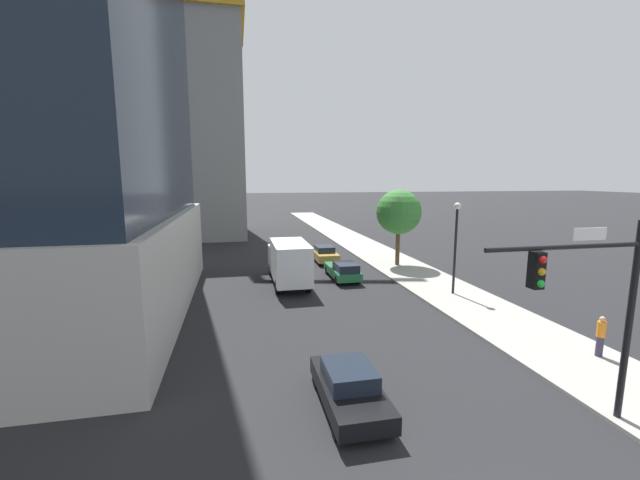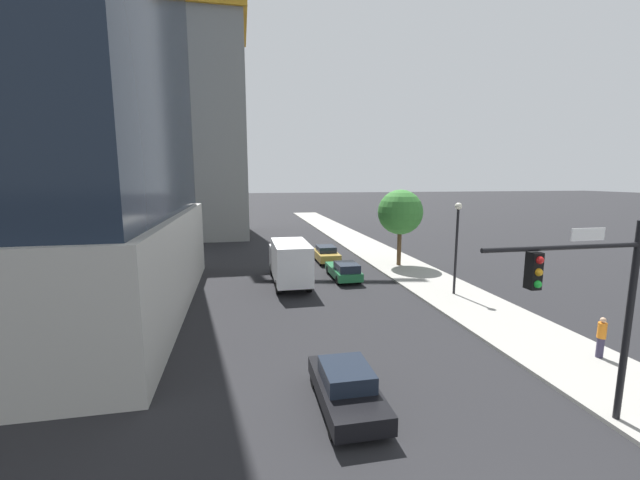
# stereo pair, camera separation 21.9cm
# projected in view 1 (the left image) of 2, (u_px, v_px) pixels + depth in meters

# --- Properties ---
(sidewalk) EXTENTS (4.87, 120.00, 0.15)m
(sidewalk) POSITION_uv_depth(u_px,v_px,m) (438.00, 287.00, 27.56)
(sidewalk) COLOR #9E9B93
(sidewalk) RESTS_ON ground
(construction_building) EXTENTS (24.73, 14.33, 38.47)m
(construction_building) POSITION_uv_depth(u_px,v_px,m) (183.00, 111.00, 50.09)
(construction_building) COLOR gray
(construction_building) RESTS_ON ground
(traffic_light_pole) EXTENTS (5.21, 0.48, 6.27)m
(traffic_light_pole) POSITION_uv_depth(u_px,v_px,m) (590.00, 291.00, 11.47)
(traffic_light_pole) COLOR black
(traffic_light_pole) RESTS_ON sidewalk
(street_lamp) EXTENTS (0.44, 0.44, 5.95)m
(street_lamp) POSITION_uv_depth(u_px,v_px,m) (456.00, 235.00, 25.13)
(street_lamp) COLOR black
(street_lamp) RESTS_ON sidewalk
(street_tree) EXTENTS (3.83, 3.83, 6.52)m
(street_tree) POSITION_uv_depth(u_px,v_px,m) (399.00, 212.00, 33.51)
(street_tree) COLOR brown
(street_tree) RESTS_ON sidewalk
(car_green) EXTENTS (1.82, 4.72, 1.44)m
(car_green) POSITION_uv_depth(u_px,v_px,m) (343.00, 270.00, 29.68)
(car_green) COLOR #1E6638
(car_green) RESTS_ON ground
(car_black) EXTENTS (1.87, 4.37, 1.44)m
(car_black) POSITION_uv_depth(u_px,v_px,m) (349.00, 387.00, 13.14)
(car_black) COLOR black
(car_black) RESTS_ON ground
(car_gold) EXTENTS (1.87, 4.19, 1.48)m
(car_gold) POSITION_uv_depth(u_px,v_px,m) (325.00, 254.00, 35.92)
(car_gold) COLOR #AD8938
(car_gold) RESTS_ON ground
(box_truck) EXTENTS (2.39, 7.38, 3.22)m
(box_truck) POSITION_uv_depth(u_px,v_px,m) (289.00, 261.00, 28.09)
(box_truck) COLOR silver
(box_truck) RESTS_ON ground
(pedestrian_orange_shirt) EXTENTS (0.34, 0.34, 1.75)m
(pedestrian_orange_shirt) POSITION_uv_depth(u_px,v_px,m) (601.00, 336.00, 16.54)
(pedestrian_orange_shirt) COLOR #38334C
(pedestrian_orange_shirt) RESTS_ON sidewalk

